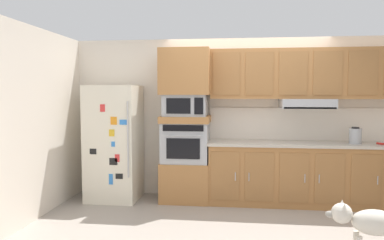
% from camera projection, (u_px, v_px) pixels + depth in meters
% --- Properties ---
extents(ground_plane, '(9.60, 9.60, 0.00)m').
position_uv_depth(ground_plane, '(248.00, 219.00, 4.74)').
color(ground_plane, '#9E9389').
extents(back_kitchen_wall, '(6.20, 0.12, 2.50)m').
position_uv_depth(back_kitchen_wall, '(247.00, 118.00, 5.75)').
color(back_kitchen_wall, silver).
rests_on(back_kitchen_wall, ground).
extents(side_panel_left, '(0.12, 7.10, 2.50)m').
position_uv_depth(side_panel_left, '(44.00, 122.00, 4.99)').
color(side_panel_left, silver).
rests_on(side_panel_left, ground).
extents(refrigerator, '(0.76, 0.73, 1.76)m').
position_uv_depth(refrigerator, '(114.00, 143.00, 5.59)').
color(refrigerator, silver).
rests_on(refrigerator, ground).
extents(oven_base_cabinet, '(0.74, 0.62, 0.60)m').
position_uv_depth(oven_base_cabinet, '(186.00, 181.00, 5.58)').
color(oven_base_cabinet, '#A8703D').
rests_on(oven_base_cabinet, ground).
extents(built_in_oven, '(0.70, 0.62, 0.60)m').
position_uv_depth(built_in_oven, '(186.00, 142.00, 5.53)').
color(built_in_oven, '#A8AAAF').
rests_on(built_in_oven, oven_base_cabinet).
extents(appliance_mid_shelf, '(0.74, 0.62, 0.10)m').
position_uv_depth(appliance_mid_shelf, '(186.00, 119.00, 5.51)').
color(appliance_mid_shelf, '#A8703D').
rests_on(appliance_mid_shelf, built_in_oven).
extents(microwave, '(0.64, 0.54, 0.32)m').
position_uv_depth(microwave, '(186.00, 105.00, 5.49)').
color(microwave, '#A8AAAF').
rests_on(microwave, appliance_mid_shelf).
extents(appliance_upper_cabinet, '(0.74, 0.62, 0.68)m').
position_uv_depth(appliance_upper_cabinet, '(186.00, 72.00, 5.46)').
color(appliance_upper_cabinet, '#A8703D').
rests_on(appliance_upper_cabinet, microwave).
extents(lower_cabinet_run, '(2.89, 0.63, 0.88)m').
position_uv_depth(lower_cabinet_run, '(308.00, 175.00, 5.35)').
color(lower_cabinet_run, '#A8703D').
rests_on(lower_cabinet_run, ground).
extents(countertop_slab, '(2.93, 0.64, 0.04)m').
position_uv_depth(countertop_slab, '(308.00, 144.00, 5.32)').
color(countertop_slab, '#BCB2A3').
rests_on(countertop_slab, lower_cabinet_run).
extents(backsplash_panel, '(2.93, 0.02, 0.50)m').
position_uv_depth(backsplash_panel, '(305.00, 124.00, 5.58)').
color(backsplash_panel, white).
rests_on(backsplash_panel, countertop_slab).
extents(upper_cabinet_with_hood, '(2.89, 0.48, 0.88)m').
position_uv_depth(upper_cabinet_with_hood, '(308.00, 76.00, 5.36)').
color(upper_cabinet_with_hood, '#A8703D').
rests_on(upper_cabinet_with_hood, backsplash_panel).
extents(screwdriver, '(0.17, 0.17, 0.03)m').
position_uv_depth(screwdriver, '(381.00, 144.00, 5.11)').
color(screwdriver, red).
rests_on(screwdriver, countertop_slab).
extents(electric_kettle, '(0.17, 0.17, 0.24)m').
position_uv_depth(electric_kettle, '(355.00, 136.00, 5.18)').
color(electric_kettle, '#A8AAAF').
rests_on(electric_kettle, countertop_slab).
extents(dog, '(0.82, 0.30, 0.57)m').
position_uv_depth(dog, '(367.00, 222.00, 3.55)').
color(dog, beige).
rests_on(dog, ground).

